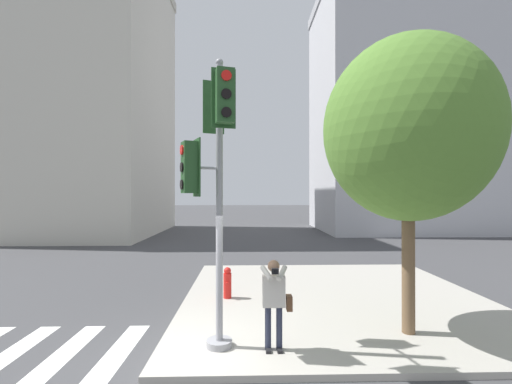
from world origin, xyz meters
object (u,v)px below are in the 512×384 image
Objects in this scene: person_photographer at (275,296)px; fire_hydrant at (227,283)px; street_tree at (408,130)px; traffic_signal_pole at (212,159)px.

fire_hydrant is at bearing 108.38° from person_photographer.
person_photographer is 4.19m from street_tree.
street_tree reaches higher than fire_hydrant.
traffic_signal_pole is 3.94m from street_tree.
traffic_signal_pole reaches higher than fire_hydrant.
street_tree is 5.74m from fire_hydrant.
traffic_signal_pole is at bearing -92.09° from fire_hydrant.
traffic_signal_pole is 4.20m from fire_hydrant.
person_photographer reaches higher than fire_hydrant.
traffic_signal_pole is at bearing -171.68° from street_tree.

